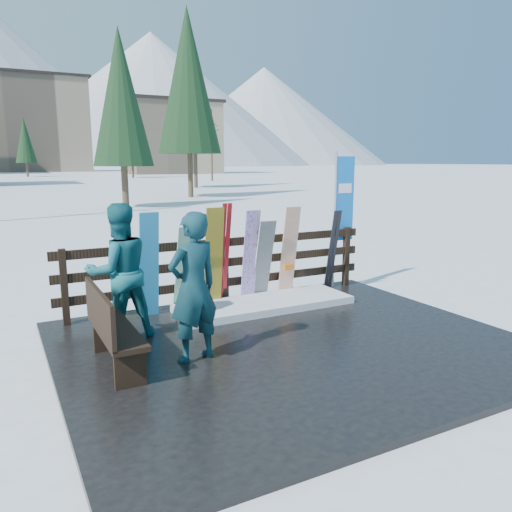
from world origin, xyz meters
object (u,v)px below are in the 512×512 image
snowboard_4 (263,261)px  person_front (193,287)px  snowboard_1 (184,269)px  snowboard_2 (214,258)px  bench (110,327)px  snowboard_0 (149,265)px  rental_flag (342,204)px  snowboard_5 (289,252)px  person_back (119,272)px  snowboard_3 (250,257)px

snowboard_4 → person_front: bearing=-136.1°
snowboard_1 → snowboard_2: size_ratio=0.87×
bench → snowboard_4: bearing=30.2°
bench → snowboard_0: (0.97, 1.73, 0.31)m
bench → rental_flag: size_ratio=0.58×
snowboard_5 → person_back: (-3.14, -0.72, 0.11)m
snowboard_4 → person_front: person_front is taller
snowboard_1 → snowboard_4: 1.45m
snowboard_3 → person_front: person_front is taller
person_front → rental_flag: bearing=-163.4°
snowboard_1 → snowboard_4: size_ratio=1.00×
snowboard_0 → snowboard_5: size_ratio=1.01×
snowboard_1 → rental_flag: bearing=4.7°
bench → person_back: person_back is taller
snowboard_0 → snowboard_4: bearing=-0.0°
rental_flag → bench: bearing=-157.5°
snowboard_1 → rental_flag: (3.31, 0.27, 0.90)m
rental_flag → snowboard_1: bearing=-175.3°
snowboard_1 → rental_flag: size_ratio=0.56×
snowboard_4 → snowboard_5: (0.52, 0.00, 0.11)m
snowboard_2 → snowboard_4: bearing=0.0°
person_back → person_front: bearing=111.0°
snowboard_4 → snowboard_5: bearing=0.0°
person_back → snowboard_2: bearing=-162.3°
bench → snowboard_2: bearing=40.2°
person_back → snowboard_0: bearing=-135.7°
snowboard_2 → person_front: person_front is taller
snowboard_2 → snowboard_3: 0.68m
snowboard_3 → person_back: 2.48m
snowboard_3 → snowboard_0: bearing=180.0°
snowboard_1 → snowboard_3: bearing=-0.0°
snowboard_5 → bench: bearing=-153.6°
snowboard_0 → snowboard_2: size_ratio=0.99×
rental_flag → person_back: 4.65m
bench → snowboard_0: snowboard_0 is taller
snowboard_5 → person_front: 3.19m
snowboard_3 → rental_flag: size_ratio=0.63×
snowboard_3 → snowboard_5: snowboard_5 is taller
bench → snowboard_0: size_ratio=0.90×
snowboard_0 → person_back: (-0.61, -0.72, 0.10)m
bench → rental_flag: 5.36m
bench → snowboard_3: snowboard_3 is taller
rental_flag → person_front: 4.52m
snowboard_4 → snowboard_0: bearing=180.0°
bench → rental_flag: (4.85, 2.00, 1.09)m
person_front → person_back: bearing=-76.5°
bench → snowboard_1: bearing=48.5°
snowboard_2 → rental_flag: 2.91m
snowboard_2 → snowboard_3: bearing=0.0°
snowboard_3 → snowboard_5: (0.77, 0.00, 0.01)m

